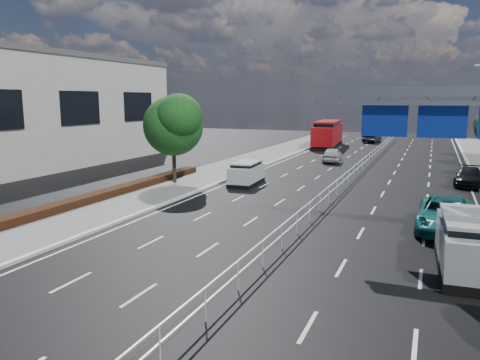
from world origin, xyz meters
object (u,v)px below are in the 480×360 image
(silver_minivan, at_px, (471,244))
(parked_car_dark, at_px, (469,177))
(near_car_silver, at_px, (332,155))
(overhead_gantry, at_px, (462,115))
(near_car_dark, at_px, (372,137))
(parked_car_teal, at_px, (446,215))
(red_bus, at_px, (328,133))
(white_minivan, at_px, (246,173))

(silver_minivan, bearing_deg, parked_car_dark, 83.94)
(near_car_silver, height_order, silver_minivan, silver_minivan)
(overhead_gantry, distance_m, silver_minivan, 5.86)
(near_car_silver, xyz_separation_m, silver_minivan, (10.82, -28.51, 0.31))
(near_car_dark, bearing_deg, near_car_silver, 92.70)
(silver_minivan, bearing_deg, parked_car_teal, 94.53)
(red_bus, height_order, near_car_silver, red_bus)
(white_minivan, bearing_deg, silver_minivan, -46.73)
(overhead_gantry, height_order, silver_minivan, overhead_gantry)
(near_car_silver, relative_size, parked_car_dark, 0.96)
(near_car_dark, relative_size, parked_car_dark, 1.14)
(white_minivan, distance_m, red_bus, 30.03)
(overhead_gantry, bearing_deg, white_minivan, 144.39)
(overhead_gantry, relative_size, parked_car_dark, 2.27)
(red_bus, bearing_deg, parked_car_teal, -74.45)
(red_bus, bearing_deg, white_minivan, -93.82)
(near_car_dark, bearing_deg, silver_minivan, 105.64)
(near_car_dark, xyz_separation_m, silver_minivan, (9.85, -52.57, 0.20))
(silver_minivan, bearing_deg, overhead_gantry, 94.74)
(red_bus, height_order, parked_car_dark, red_bus)
(white_minivan, distance_m, near_car_dark, 39.35)
(white_minivan, distance_m, parked_car_teal, 15.59)
(near_car_dark, relative_size, parked_car_teal, 0.91)
(overhead_gantry, xyz_separation_m, silver_minivan, (0.49, -3.65, -4.56))
(red_bus, bearing_deg, near_car_silver, -80.57)
(near_car_silver, bearing_deg, red_bus, -82.43)
(near_car_silver, relative_size, silver_minivan, 0.83)
(white_minivan, xyz_separation_m, parked_car_teal, (13.46, -7.86, -0.06))
(overhead_gantry, relative_size, white_minivan, 2.52)
(white_minivan, bearing_deg, overhead_gantry, -38.84)
(silver_minivan, relative_size, parked_car_dark, 1.16)
(near_car_silver, distance_m, silver_minivan, 30.50)
(near_car_dark, relative_size, silver_minivan, 0.98)
(overhead_gantry, distance_m, parked_car_dark, 16.56)
(silver_minivan, xyz_separation_m, parked_car_dark, (1.07, 19.38, -0.39))
(white_minivan, height_order, silver_minivan, silver_minivan)
(parked_car_teal, bearing_deg, white_minivan, 151.43)
(near_car_dark, bearing_deg, parked_car_teal, 106.01)
(red_bus, relative_size, near_car_dark, 2.30)
(red_bus, xyz_separation_m, silver_minivan, (14.53, -43.48, -0.75))
(white_minivan, height_order, parked_car_dark, white_minivan)
(parked_car_dark, bearing_deg, overhead_gantry, -89.50)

